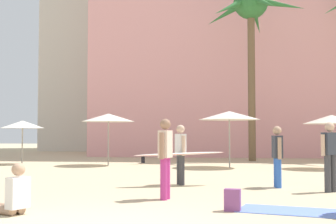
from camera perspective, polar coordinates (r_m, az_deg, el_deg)
The scene contains 14 objects.
hotel_pink at distance 34.41m, azimuth 13.58°, elevation 11.08°, with size 25.27×10.14×19.39m, color pink.
hotel_tower_gray at distance 44.02m, azimuth -3.25°, elevation 10.04°, with size 16.23×10.92×22.54m, color beige.
palm_tree_left at distance 25.75m, azimuth 10.51°, elevation 12.15°, with size 5.48×5.36×9.73m.
cafe_umbrella_0 at distance 19.94m, azimuth 7.80°, elevation -0.44°, with size 2.70×2.70×2.47m.
cafe_umbrella_1 at distance 21.28m, azimuth -7.57°, elevation -0.72°, with size 2.49×2.49×2.43m.
cafe_umbrella_2 at distance 20.22m, azimuth 20.06°, elevation -0.89°, with size 2.38×2.38×2.28m.
cafe_umbrella_3 at distance 23.00m, azimuth -17.99°, elevation -1.51°, with size 2.07×2.07×2.12m.
beach_towel at distance 8.97m, azimuth 14.95°, elevation -12.03°, with size 1.80×1.02×0.01m, color #6684E0.
backpack at distance 8.73m, azimuth 8.21°, elevation -11.06°, with size 0.33×0.28×0.42m.
person_far_right at distance 8.77m, azimuth -19.25°, elevation -10.08°, with size 1.03×0.76×0.94m.
person_mid_left at distance 12.87m, azimuth 1.54°, elevation -5.20°, with size 2.59×1.24×1.73m.
person_near_right at distance 10.08m, azimuth -0.35°, elevation -5.47°, with size 0.29×0.61×1.80m.
person_far_left at distance 12.05m, azimuth 19.90°, elevation -4.98°, with size 0.54×0.44×1.76m.
person_mid_right at distance 12.67m, azimuth 13.72°, elevation -5.19°, with size 0.27×0.61×1.68m.
Camera 1 is at (1.79, -6.74, 1.45)m, focal length 47.97 mm.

